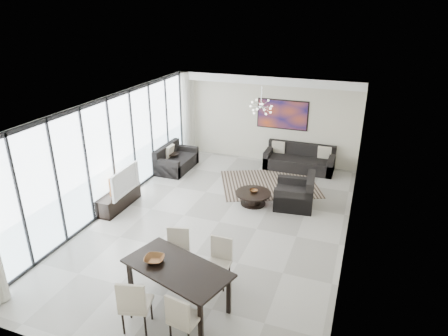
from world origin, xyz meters
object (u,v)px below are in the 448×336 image
at_px(sofa_main, 299,161).
at_px(tv_console, 119,199).
at_px(dining_table, 177,271).
at_px(coffee_table, 253,197).
at_px(television, 121,181).

bearing_deg(sofa_main, tv_console, -133.14).
xyz_separation_m(sofa_main, dining_table, (-0.88, -7.01, 0.44)).
xyz_separation_m(coffee_table, tv_console, (-3.27, -1.40, 0.04)).
relative_size(tv_console, television, 1.23).
bearing_deg(dining_table, coffee_table, 87.72).
distance_m(sofa_main, television, 5.76).
distance_m(coffee_table, dining_table, 4.20).
xyz_separation_m(coffee_table, sofa_main, (0.71, 2.85, 0.08)).
distance_m(sofa_main, tv_console, 5.82).
xyz_separation_m(coffee_table, television, (-3.11, -1.43, 0.62)).
height_order(tv_console, television, television).
bearing_deg(coffee_table, dining_table, -92.28).
height_order(sofa_main, tv_console, sofa_main).
distance_m(sofa_main, dining_table, 7.08).
bearing_deg(sofa_main, dining_table, -97.12).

